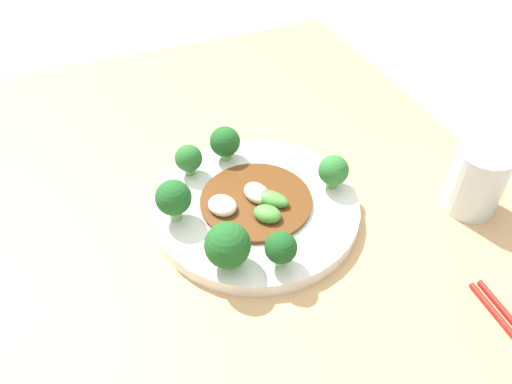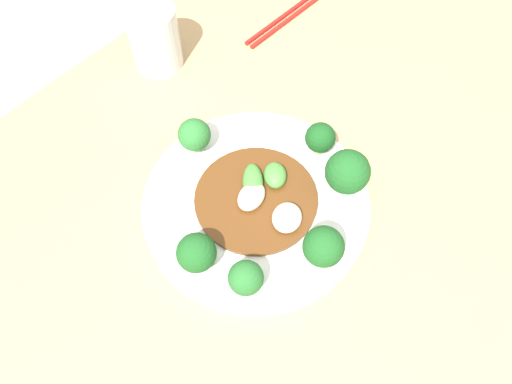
# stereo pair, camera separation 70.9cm
# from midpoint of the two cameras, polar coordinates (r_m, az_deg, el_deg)

# --- Properties ---
(table) EXTENTS (1.15, 0.83, 0.76)m
(table) POSITION_cam_midpoint_polar(r_m,az_deg,el_deg) (0.93, 9.89, -38.62)
(table) COLOR tan
(table) RESTS_ON ground_plane
(plate) EXTENTS (0.29, 0.29, 0.02)m
(plate) POSITION_cam_midpoint_polar(r_m,az_deg,el_deg) (0.57, 16.27, -27.47)
(plate) COLOR white
(plate) RESTS_ON table
(broccoli_north) EXTENTS (0.05, 0.05, 0.06)m
(broccoli_north) POSITION_cam_midpoint_polar(r_m,az_deg,el_deg) (0.50, 4.55, -29.88)
(broccoli_north) COLOR #89B76B
(broccoli_north) RESTS_ON plate
(broccoli_east) EXTENTS (0.05, 0.05, 0.05)m
(broccoli_east) POSITION_cam_midpoint_polar(r_m,az_deg,el_deg) (0.57, 10.17, -17.12)
(broccoli_east) COLOR #7AAD5B
(broccoli_east) RESTS_ON plate
(broccoli_northwest) EXTENTS (0.06, 0.06, 0.06)m
(broccoli_northwest) POSITION_cam_midpoint_polar(r_m,az_deg,el_deg) (0.50, 16.04, -37.93)
(broccoli_northwest) COLOR #89B76B
(broccoli_northwest) RESTS_ON plate
(broccoli_south) EXTENTS (0.04, 0.04, 0.05)m
(broccoli_south) POSITION_cam_midpoint_polar(r_m,az_deg,el_deg) (0.59, 27.35, -21.16)
(broccoli_south) COLOR #70A356
(broccoli_south) RESTS_ON plate
(broccoli_west) EXTENTS (0.04, 0.04, 0.05)m
(broccoli_west) POSITION_cam_midpoint_polar(r_m,az_deg,el_deg) (0.52, 24.32, -36.51)
(broccoli_west) COLOR #89B76B
(broccoli_west) RESTS_ON plate
(broccoli_northeast) EXTENTS (0.04, 0.04, 0.05)m
(broccoli_northeast) POSITION_cam_midpoint_polar(r_m,az_deg,el_deg) (0.55, 4.99, -20.79)
(broccoli_northeast) COLOR #70A356
(broccoli_northeast) RESTS_ON plate
(stirfry_center) EXTENTS (0.16, 0.16, 0.02)m
(stirfry_center) POSITION_cam_midpoint_polar(r_m,az_deg,el_deg) (0.56, 16.55, -27.33)
(stirfry_center) COLOR #5B3314
(stirfry_center) RESTS_ON plate
(drinking_glass) EXTENTS (0.08, 0.08, 0.10)m
(drinking_glass) POSITION_cam_midpoint_polar(r_m,az_deg,el_deg) (0.69, 43.50, -19.16)
(drinking_glass) COLOR silver
(drinking_glass) RESTS_ON table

